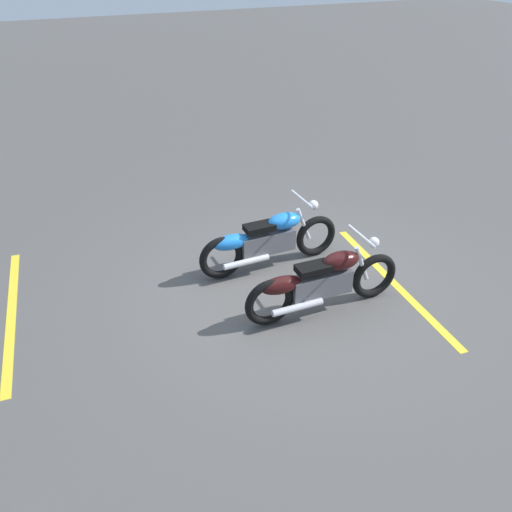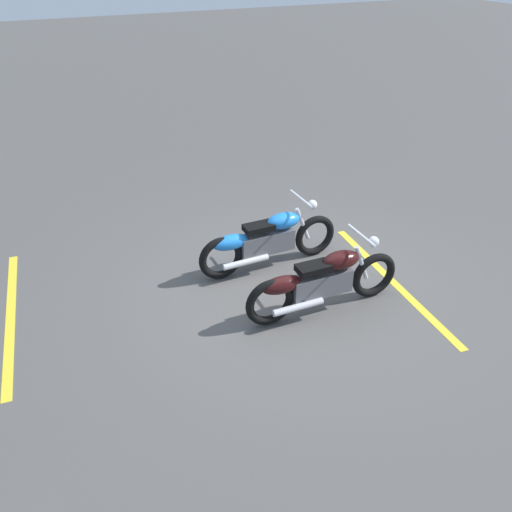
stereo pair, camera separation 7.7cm
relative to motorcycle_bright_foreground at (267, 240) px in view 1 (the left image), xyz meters
The scene contains 5 objects.
ground_plane 0.79m from the motorcycle_bright_foreground, 101.70° to the left, with size 60.00×60.00×0.00m, color #514F4C.
motorcycle_bright_foreground is the anchor object (origin of this frame).
motorcycle_dark_foreground 1.29m from the motorcycle_bright_foreground, 98.55° to the left, with size 2.23×0.62×1.04m.
parking_stripe_near 1.93m from the motorcycle_bright_foreground, 143.58° to the left, with size 3.20×0.12×0.01m, color yellow.
parking_stripe_mid 3.64m from the motorcycle_bright_foreground, ahead, with size 3.20×0.12×0.01m, color yellow.
Camera 1 is at (2.96, 5.55, 4.35)m, focal length 37.31 mm.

